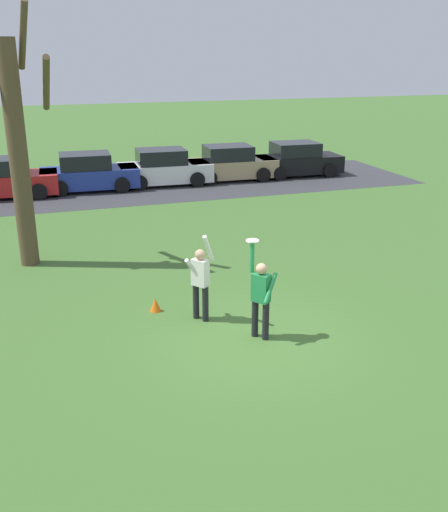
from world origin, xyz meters
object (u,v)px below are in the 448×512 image
Objects in this scene: parked_car_red at (5,179)px; parked_car_tan at (230,164)px; frisbee_disc at (252,241)px; parked_car_black at (297,160)px; field_cone_orange at (155,305)px; parked_car_blue at (89,173)px; person_defender at (200,278)px; parked_car_white at (164,168)px; person_catcher at (261,294)px; bare_tree_tall at (19,148)px.

parked_car_tan is at bearing 4.25° from parked_car_red.
frisbee_disc is 17.26m from parked_car_black.
field_cone_orange is (-9.79, -13.36, -0.57)m from parked_car_black.
parked_car_black is (8.13, 15.17, -1.37)m from frisbee_disc.
parked_car_red is 13.03× the size of field_cone_orange.
frisbee_disc reaches higher than parked_car_red.
person_defender is at bearing -83.80° from parked_car_blue.
parked_car_white is (6.72, 0.28, 0.00)m from parked_car_red.
frisbee_disc reaches higher than person_catcher.
parked_car_white is at bearing -177.44° from parked_car_black.
person_catcher is at bearing -104.38° from parked_car_tan.
parked_car_tan and parked_car_black have the same top height.
frisbee_disc reaches higher than parked_car_black.
person_catcher is at bearing -80.65° from parked_car_blue.
bare_tree_tall is (-5.89, -9.04, 2.52)m from parked_car_white.
parked_car_blue is 6.49m from parked_car_tan.
person_catcher is 15.34m from parked_car_blue.
parked_car_red is 9.88m from parked_car_tan.
parked_car_red is 1.00× the size of parked_car_blue.
frisbee_disc reaches higher than field_cone_orange.
parked_car_blue is at bearing -176.09° from parked_car_white.
bare_tree_tall is at bearing -132.56° from parked_car_tan.
field_cone_orange is at bearing -72.82° from parked_car_red.
bare_tree_tall is (-2.56, -8.94, 2.52)m from parked_car_blue.
bare_tree_tall reaches higher than parked_car_tan.
parked_car_tan is at bearing 121.68° from person_defender.
parked_car_blue is (-0.95, 13.99, -0.25)m from person_defender.
person_catcher is 0.30× the size of bare_tree_tall.
bare_tree_tall reaches higher than parked_car_white.
parked_car_red and parked_car_tan have the same top height.
parked_car_red and parked_car_blue have the same top height.
parked_car_tan is 3.38m from parked_car_black.
person_catcher is at bearing -68.39° from parked_car_red.
parked_car_tan is at bearing 45.14° from bare_tree_tall.
frisbee_disc is 0.06× the size of parked_car_blue.
parked_car_red is 1.00× the size of parked_car_tan.
bare_tree_tall reaches higher than frisbee_disc.
field_cone_orange is at bearing -58.39° from bare_tree_tall.
parked_car_red is at bearing 160.52° from person_defender.
parked_car_black is (9.88, 0.12, 0.00)m from parked_car_blue.
frisbee_disc reaches higher than parked_car_blue.
parked_car_black is at bearing 2.56° from parked_car_white.
person_catcher is 2.81m from field_cone_orange.
parked_car_black is (13.26, 0.31, 0.00)m from parked_car_red.
parked_car_black is 13.03× the size of field_cone_orange.
parked_car_black is (3.38, -0.03, 0.00)m from parked_car_tan.
parked_car_tan is (5.54, 14.14, -0.25)m from person_defender.
parked_car_black is at bearing 3.62° from parked_car_red.
parked_car_blue reaches higher than field_cone_orange.
parked_car_white and parked_car_black have the same top height.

